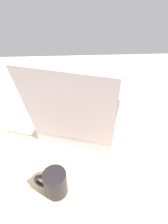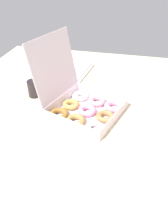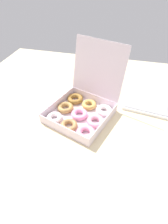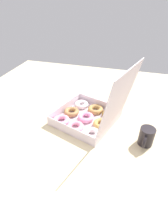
% 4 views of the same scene
% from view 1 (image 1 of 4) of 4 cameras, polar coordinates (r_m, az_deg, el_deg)
% --- Properties ---
extents(ground_plane, '(1.80, 1.80, 0.02)m').
position_cam_1_polar(ground_plane, '(0.92, -0.84, -2.70)').
color(ground_plane, beige).
extents(donut_box, '(0.44, 0.49, 0.39)m').
position_cam_1_polar(donut_box, '(0.85, -0.83, -2.24)').
color(donut_box, white).
rests_on(donut_box, ground_plane).
extents(coffee_mug, '(0.11, 0.08, 0.10)m').
position_cam_1_polar(coffee_mug, '(0.63, -9.66, -21.79)').
color(coffee_mug, black).
rests_on(coffee_mug, ground_plane).
extents(paper_napkin, '(0.14, 0.13, 0.00)m').
position_cam_1_polar(paper_napkin, '(1.14, 6.59, 6.78)').
color(paper_napkin, white).
rests_on(paper_napkin, ground_plane).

